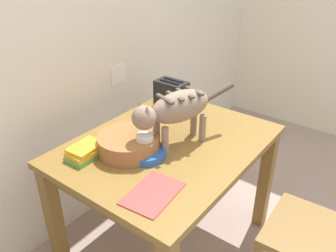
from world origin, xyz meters
TOP-DOWN VIEW (x-y plane):
  - wall_rear at (-0.00, 1.68)m, footprint 4.53×0.11m
  - dining_table at (-0.10, 1.01)m, footprint 1.12×0.86m
  - cat at (-0.10, 0.96)m, footprint 0.59×0.25m
  - saucer_bowl at (-0.27, 1.02)m, footprint 0.21×0.21m
  - coffee_mug at (-0.26, 1.02)m, footprint 0.13×0.08m
  - magazine at (-0.47, 0.80)m, footprint 0.28×0.21m
  - book_stack at (-0.45, 1.25)m, footprint 0.19×0.13m
  - wicker_basket at (-0.28, 1.11)m, footprint 0.31×0.31m
  - toaster at (0.28, 1.26)m, footprint 0.12×0.20m
  - wooden_chair_near at (0.04, 0.19)m, footprint 0.44×0.44m

SIDE VIEW (x-z plane):
  - wooden_chair_near at x=0.04m, z-range -0.01..0.92m
  - dining_table at x=-0.10m, z-range 0.27..1.00m
  - magazine at x=-0.47m, z-range 0.73..0.74m
  - saucer_bowl at x=-0.27m, z-range 0.73..0.77m
  - book_stack at x=-0.45m, z-range 0.73..0.79m
  - wicker_basket at x=-0.28m, z-range 0.73..0.83m
  - coffee_mug at x=-0.26m, z-range 0.77..0.85m
  - toaster at x=0.28m, z-range 0.73..0.90m
  - cat at x=-0.10m, z-range 0.79..1.09m
  - wall_rear at x=0.00m, z-range 0.00..2.50m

